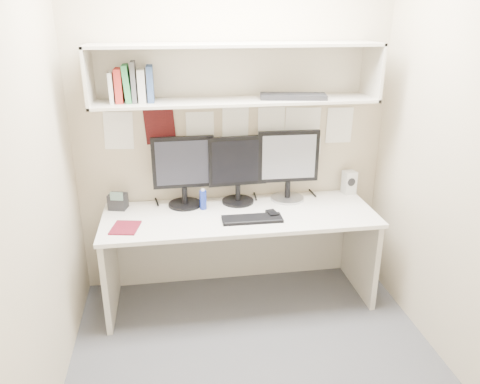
{
  "coord_description": "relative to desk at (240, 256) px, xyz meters",
  "views": [
    {
      "loc": [
        -0.48,
        -2.47,
        2.12
      ],
      "look_at": [
        -0.04,
        0.35,
        1.01
      ],
      "focal_mm": 35.0,
      "sensor_mm": 36.0,
      "label": 1
    }
  ],
  "objects": [
    {
      "name": "floor",
      "position": [
        0.0,
        -0.65,
        -0.37
      ],
      "size": [
        2.4,
        2.0,
        0.01
      ],
      "primitive_type": "cube",
      "color": "#46464B",
      "rests_on": "ground"
    },
    {
      "name": "wall_back",
      "position": [
        0.0,
        0.35,
        0.93
      ],
      "size": [
        2.4,
        0.02,
        2.6
      ],
      "primitive_type": "cube",
      "color": "#B7A88C",
      "rests_on": "ground"
    },
    {
      "name": "wall_front",
      "position": [
        0.0,
        -1.65,
        0.93
      ],
      "size": [
        2.4,
        0.02,
        2.6
      ],
      "primitive_type": "cube",
      "color": "#B7A88C",
      "rests_on": "ground"
    },
    {
      "name": "wall_left",
      "position": [
        -1.2,
        -0.65,
        0.93
      ],
      "size": [
        0.02,
        2.0,
        2.6
      ],
      "primitive_type": "cube",
      "color": "#B7A88C",
      "rests_on": "ground"
    },
    {
      "name": "wall_right",
      "position": [
        1.2,
        -0.65,
        0.93
      ],
      "size": [
        0.02,
        2.0,
        2.6
      ],
      "primitive_type": "cube",
      "color": "#B7A88C",
      "rests_on": "ground"
    },
    {
      "name": "desk",
      "position": [
        0.0,
        0.0,
        0.0
      ],
      "size": [
        2.0,
        0.7,
        0.73
      ],
      "color": "silver",
      "rests_on": "floor"
    },
    {
      "name": "overhead_hutch",
      "position": [
        0.0,
        0.21,
        1.35
      ],
      "size": [
        2.0,
        0.38,
        0.4
      ],
      "color": "beige",
      "rests_on": "wall_back"
    },
    {
      "name": "pinned_papers",
      "position": [
        0.0,
        0.34,
        0.88
      ],
      "size": [
        1.92,
        0.01,
        0.48
      ],
      "primitive_type": null,
      "color": "white",
      "rests_on": "wall_back"
    },
    {
      "name": "monitor_left",
      "position": [
        -0.39,
        0.22,
        0.65
      ],
      "size": [
        0.46,
        0.25,
        0.54
      ],
      "rotation": [
        0.0,
        0.0,
        0.02
      ],
      "color": "black",
      "rests_on": "desk"
    },
    {
      "name": "monitor_center",
      "position": [
        0.02,
        0.22,
        0.64
      ],
      "size": [
        0.45,
        0.25,
        0.52
      ],
      "rotation": [
        0.0,
        0.0,
        0.06
      ],
      "color": "black",
      "rests_on": "desk"
    },
    {
      "name": "monitor_right",
      "position": [
        0.41,
        0.22,
        0.66
      ],
      "size": [
        0.47,
        0.26,
        0.55
      ],
      "rotation": [
        0.0,
        0.0,
        -0.02
      ],
      "color": "#A5A5AA",
      "rests_on": "desk"
    },
    {
      "name": "keyboard",
      "position": [
        0.07,
        -0.14,
        0.37
      ],
      "size": [
        0.43,
        0.16,
        0.02
      ],
      "primitive_type": "cube",
      "rotation": [
        0.0,
        0.0,
        -0.01
      ],
      "color": "black",
      "rests_on": "desk"
    },
    {
      "name": "mouse",
      "position": [
        0.23,
        -0.09,
        0.38
      ],
      "size": [
        0.09,
        0.12,
        0.03
      ],
      "primitive_type": "cube",
      "rotation": [
        0.0,
        0.0,
        0.21
      ],
      "color": "black",
      "rests_on": "desk"
    },
    {
      "name": "speaker",
      "position": [
        0.94,
        0.26,
        0.46
      ],
      "size": [
        0.11,
        0.11,
        0.19
      ],
      "rotation": [
        0.0,
        0.0,
        0.15
      ],
      "color": "silver",
      "rests_on": "desk"
    },
    {
      "name": "blue_bottle",
      "position": [
        -0.26,
        0.12,
        0.44
      ],
      "size": [
        0.05,
        0.05,
        0.16
      ],
      "color": "navy",
      "rests_on": "desk"
    },
    {
      "name": "maroon_notebook",
      "position": [
        -0.82,
        -0.14,
        0.37
      ],
      "size": [
        0.22,
        0.25,
        0.01
      ],
      "primitive_type": "cube",
      "rotation": [
        0.0,
        0.0,
        -0.19
      ],
      "color": "#5C0F1D",
      "rests_on": "desk"
    },
    {
      "name": "desk_phone",
      "position": [
        -0.89,
        0.22,
        0.42
      ],
      "size": [
        0.15,
        0.14,
        0.15
      ],
      "rotation": [
        0.0,
        0.0,
        -0.26
      ],
      "color": "black",
      "rests_on": "desk"
    },
    {
      "name": "book_stack",
      "position": [
        -0.71,
        0.16,
        1.29
      ],
      "size": [
        0.29,
        0.17,
        0.27
      ],
      "color": "beige",
      "rests_on": "overhead_hutch"
    },
    {
      "name": "hutch_tray",
      "position": [
        0.4,
        0.12,
        1.19
      ],
      "size": [
        0.49,
        0.26,
        0.03
      ],
      "primitive_type": "cube",
      "rotation": [
        0.0,
        0.0,
        -0.18
      ],
      "color": "black",
      "rests_on": "overhead_hutch"
    }
  ]
}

